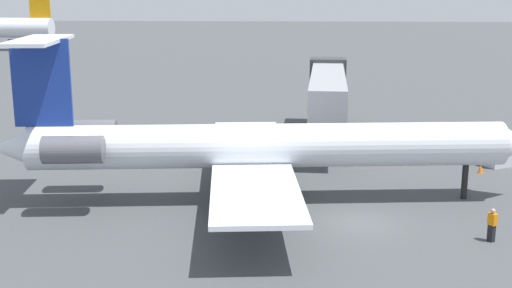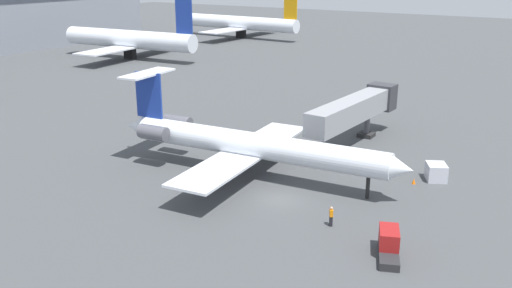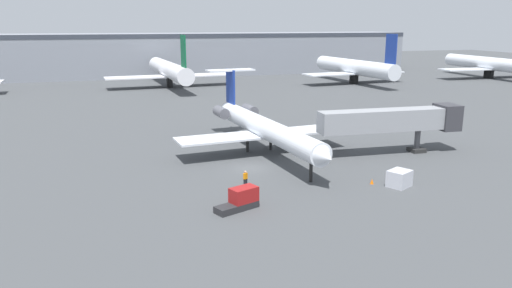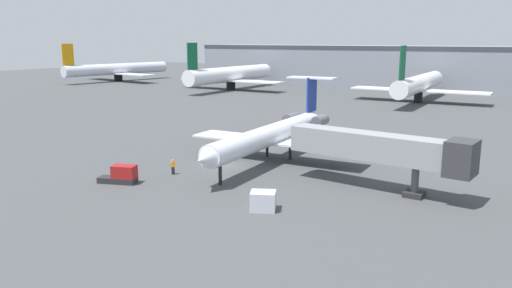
% 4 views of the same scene
% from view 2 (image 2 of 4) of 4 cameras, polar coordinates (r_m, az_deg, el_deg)
% --- Properties ---
extents(ground_plane, '(400.00, 400.00, 0.10)m').
position_cam_2_polar(ground_plane, '(50.08, 2.47, -5.74)').
color(ground_plane, '#424447').
extents(regional_jet, '(22.00, 31.31, 9.43)m').
position_cam_2_polar(regional_jet, '(54.37, -1.19, 0.11)').
color(regional_jet, silver).
rests_on(regional_jet, ground_plane).
extents(jet_bridge, '(18.43, 3.91, 5.91)m').
position_cam_2_polar(jet_bridge, '(65.40, 10.50, 3.68)').
color(jet_bridge, gray).
rests_on(jet_bridge, ground_plane).
extents(ground_crew_marshaller, '(0.48, 0.44, 1.69)m').
position_cam_2_polar(ground_crew_marshaller, '(45.14, 7.79, -7.42)').
color(ground_crew_marshaller, black).
rests_on(ground_crew_marshaller, ground_plane).
extents(baggage_tug_lead, '(4.23, 2.79, 1.90)m').
position_cam_2_polar(baggage_tug_lead, '(41.69, 13.60, -10.10)').
color(baggage_tug_lead, '#262628').
rests_on(baggage_tug_lead, ground_plane).
extents(cargo_container_uld, '(2.77, 2.62, 1.66)m').
position_cam_2_polar(cargo_container_uld, '(56.78, 18.17, -2.77)').
color(cargo_container_uld, silver).
rests_on(cargo_container_uld, ground_plane).
extents(traffic_cone_near, '(0.36, 0.36, 0.55)m').
position_cam_2_polar(traffic_cone_near, '(55.34, 16.04, -3.72)').
color(traffic_cone_near, orange).
rests_on(traffic_cone_near, ground_plane).
extents(parked_airliner_east_mid, '(29.01, 34.24, 13.38)m').
position_cam_2_polar(parked_airliner_east_mid, '(127.71, -12.95, 10.50)').
color(parked_airliner_east_mid, silver).
rests_on(parked_airliner_east_mid, ground_plane).
extents(parked_airliner_east_end, '(31.28, 37.13, 13.15)m').
position_cam_2_polar(parked_airliner_east_end, '(161.58, -1.51, 12.41)').
color(parked_airliner_east_end, silver).
rests_on(parked_airliner_east_end, ground_plane).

